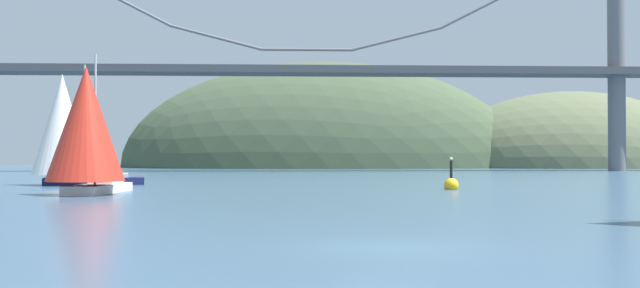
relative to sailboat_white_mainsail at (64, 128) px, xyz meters
The scene contains 7 objects.
ground_plane 46.90m from the sailboat_white_mainsail, 62.09° to the right, with size 360.00×360.00×0.00m, color #385670.
headland_center 97.66m from the sailboat_white_mainsail, 74.03° to the left, with size 89.15×44.00×46.52m, color #425138.
headland_right 124.55m from the sailboat_white_mainsail, 48.89° to the left, with size 61.30×44.00×33.93m, color #5B6647.
suspension_bridge 59.62m from the sailboat_white_mainsail, 67.90° to the left, with size 139.39×6.00×42.68m.
sailboat_white_mainsail is the anchor object (origin of this frame).
sailboat_scarlet_sail 16.24m from the sailboat_white_mainsail, 67.50° to the right, with size 5.22×9.01×9.22m.
channel_buoy 32.63m from the sailboat_white_mainsail, 15.78° to the right, with size 1.10×1.10×2.64m.
Camera 1 is at (-2.61, -18.68, 2.47)m, focal length 39.11 mm.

